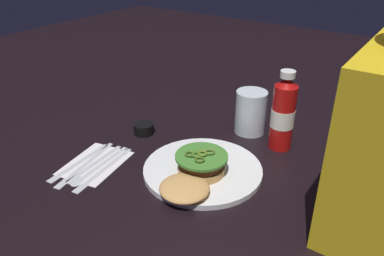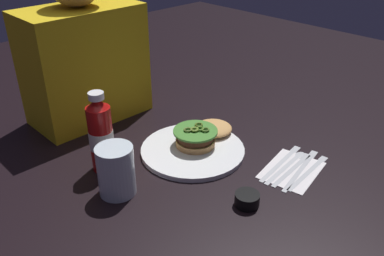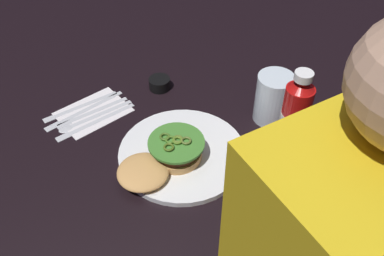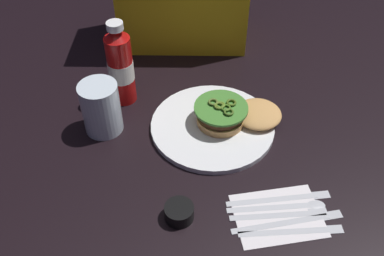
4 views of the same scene
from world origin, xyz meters
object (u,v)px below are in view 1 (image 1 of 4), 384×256
Objects in this scene: dinner_plate at (203,170)px; napkin at (95,163)px; fork_utensil at (90,166)px; water_glass at (251,112)px; spoon_utensil at (93,170)px; condiment_cup at (144,129)px; burger_sandwich at (195,172)px; steak_knife at (101,171)px; butter_knife at (82,166)px; table_knife at (76,163)px; ketchup_bottle at (283,114)px.

napkin is at bearing -63.16° from dinner_plate.
fork_utensil is at bearing -59.51° from dinner_plate.
water_glass is (-0.25, -0.00, 0.05)m from dinner_plate.
napkin is 0.03m from spoon_utensil.
condiment_cup is 0.21m from fork_utensil.
dinner_plate is at bearing -165.47° from burger_sandwich.
water_glass is (-0.30, -0.02, 0.03)m from burger_sandwich.
napkin is (0.07, -0.25, -0.03)m from burger_sandwich.
burger_sandwich is 0.23m from steak_knife.
butter_knife is (0.40, -0.25, -0.06)m from water_glass.
condiment_cup is at bearing 172.45° from table_knife.
dinner_plate is at bearing 120.49° from fork_utensil.
burger_sandwich reaches higher than fork_utensil.
burger_sandwich reaches higher than butter_knife.
fork_utensil is at bearing 110.08° from table_knife.
dinner_plate is 1.31× the size of butter_knife.
dinner_plate reaches higher than steak_knife.
napkin is at bearing -32.55° from water_glass.
butter_knife is at bearing -44.03° from ketchup_bottle.
spoon_utensil reaches higher than napkin.
burger_sandwich is 1.06× the size of fork_utensil.
water_glass reaches higher than napkin.
burger_sandwich reaches higher than dinner_plate.
napkin is at bearing -174.89° from fork_utensil.
fork_utensil is 0.91× the size of steak_knife.
butter_knife is (0.37, -0.35, -0.09)m from ketchup_bottle.
dinner_plate is 5.01× the size of condiment_cup.
condiment_cup reaches higher than napkin.
spoon_utensil is 0.93× the size of steak_knife.
butter_knife reaches higher than napkin.
butter_knife is at bearing -52.60° from fork_utensil.
spoon_utensil is (0.01, 0.02, 0.00)m from fork_utensil.
condiment_cup is (0.15, -0.35, -0.08)m from ketchup_bottle.
condiment_cup reaches higher than dinner_plate.
table_knife is 0.02m from butter_knife.
burger_sandwich is 0.94× the size of butter_knife.
napkin is 0.05m from table_knife.
dinner_plate is 0.26m from spoon_utensil.
ketchup_bottle is at bearing 136.28° from fork_utensil.
steak_knife is at bearing 64.16° from napkin.
condiment_cup is at bearing -167.67° from steak_knife.
dinner_plate is 1.40× the size of burger_sandwich.
ketchup_bottle reaches higher than water_glass.
fork_utensil and steak_knife have the same top height.
butter_knife is 1.14× the size of fork_utensil.
condiment_cup is at bearing -178.40° from napkin.
condiment_cup reaches higher than spoon_utensil.
condiment_cup is at bearing -66.81° from ketchup_bottle.
fork_utensil is (-0.01, 0.01, 0.00)m from butter_knife.
burger_sandwich is 1.03× the size of table_knife.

